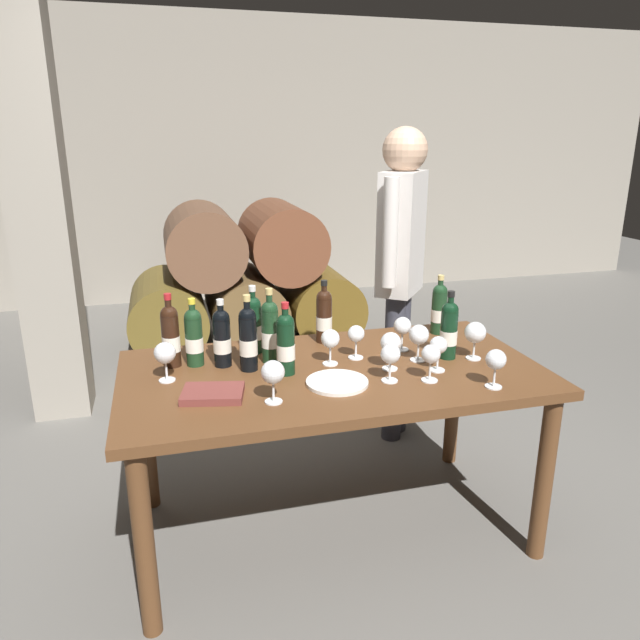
{
  "coord_description": "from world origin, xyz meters",
  "views": [
    {
      "loc": [
        -0.64,
        -2.16,
        1.68
      ],
      "look_at": [
        0.0,
        0.2,
        0.91
      ],
      "focal_mm": 33.39,
      "sensor_mm": 36.0,
      "label": 1
    }
  ],
  "objects_px": {
    "wine_glass_11": "(496,361)",
    "wine_bottle_6": "(448,329)",
    "wine_glass_0": "(391,344)",
    "wine_glass_2": "(402,327)",
    "wine_bottle_5": "(270,331)",
    "wine_glass_10": "(356,335)",
    "wine_bottle_2": "(439,308)",
    "wine_glass_1": "(419,336)",
    "dining_table": "(333,390)",
    "wine_glass_3": "(165,354)",
    "wine_bottle_3": "(286,343)",
    "wine_glass_7": "(431,356)",
    "wine_glass_8": "(438,347)",
    "wine_bottle_7": "(248,338)",
    "wine_bottle_9": "(194,336)",
    "wine_glass_4": "(273,373)",
    "wine_glass_9": "(330,340)",
    "tasting_notebook": "(213,394)",
    "wine_bottle_0": "(222,337)",
    "wine_bottle_1": "(253,324)",
    "sommelier_presenting": "(401,258)",
    "serving_plate": "(337,382)",
    "wine_glass_6": "(390,355)",
    "wine_bottle_8": "(171,335)",
    "wine_bottle_4": "(324,315)"
  },
  "relations": [
    {
      "from": "tasting_notebook",
      "to": "serving_plate",
      "type": "bearing_deg",
      "value": 12.08
    },
    {
      "from": "wine_bottle_5",
      "to": "wine_glass_2",
      "type": "relative_size",
      "value": 2.09
    },
    {
      "from": "wine_glass_4",
      "to": "wine_glass_1",
      "type": "bearing_deg",
      "value": 19.99
    },
    {
      "from": "wine_bottle_8",
      "to": "wine_glass_4",
      "type": "bearing_deg",
      "value": -53.48
    },
    {
      "from": "wine_glass_3",
      "to": "tasting_notebook",
      "type": "relative_size",
      "value": 0.72
    },
    {
      "from": "wine_bottle_7",
      "to": "wine_glass_4",
      "type": "distance_m",
      "value": 0.33
    },
    {
      "from": "wine_bottle_4",
      "to": "wine_glass_4",
      "type": "xyz_separation_m",
      "value": [
        -0.35,
        -0.58,
        -0.01
      ]
    },
    {
      "from": "wine_bottle_2",
      "to": "wine_bottle_6",
      "type": "distance_m",
      "value": 0.33
    },
    {
      "from": "wine_glass_7",
      "to": "wine_glass_11",
      "type": "distance_m",
      "value": 0.24
    },
    {
      "from": "wine_glass_4",
      "to": "wine_glass_3",
      "type": "bearing_deg",
      "value": 140.65
    },
    {
      "from": "wine_bottle_4",
      "to": "wine_bottle_7",
      "type": "xyz_separation_m",
      "value": [
        -0.38,
        -0.25,
        0.01
      ]
    },
    {
      "from": "wine_bottle_3",
      "to": "wine_glass_7",
      "type": "bearing_deg",
      "value": -22.72
    },
    {
      "from": "wine_bottle_8",
      "to": "sommelier_presenting",
      "type": "relative_size",
      "value": 0.18
    },
    {
      "from": "wine_bottle_6",
      "to": "wine_glass_6",
      "type": "relative_size",
      "value": 1.95
    },
    {
      "from": "wine_glass_0",
      "to": "wine_glass_7",
      "type": "bearing_deg",
      "value": -55.49
    },
    {
      "from": "wine_glass_6",
      "to": "wine_glass_7",
      "type": "distance_m",
      "value": 0.16
    },
    {
      "from": "wine_bottle_2",
      "to": "wine_glass_1",
      "type": "bearing_deg",
      "value": -127.75
    },
    {
      "from": "wine_glass_9",
      "to": "wine_glass_10",
      "type": "bearing_deg",
      "value": 17.56
    },
    {
      "from": "wine_glass_1",
      "to": "serving_plate",
      "type": "xyz_separation_m",
      "value": [
        -0.4,
        -0.15,
        -0.1
      ]
    },
    {
      "from": "wine_bottle_0",
      "to": "wine_glass_0",
      "type": "height_order",
      "value": "wine_bottle_0"
    },
    {
      "from": "wine_bottle_1",
      "to": "wine_bottle_3",
      "type": "relative_size",
      "value": 1.02
    },
    {
      "from": "dining_table",
      "to": "wine_bottle_1",
      "type": "xyz_separation_m",
      "value": [
        -0.28,
        0.28,
        0.22
      ]
    },
    {
      "from": "wine_bottle_5",
      "to": "wine_glass_6",
      "type": "relative_size",
      "value": 2.1
    },
    {
      "from": "wine_bottle_7",
      "to": "serving_plate",
      "type": "xyz_separation_m",
      "value": [
        0.3,
        -0.23,
        -0.13
      ]
    },
    {
      "from": "wine_bottle_1",
      "to": "wine_glass_4",
      "type": "xyz_separation_m",
      "value": [
        -0.01,
        -0.52,
        -0.02
      ]
    },
    {
      "from": "wine_bottle_2",
      "to": "wine_bottle_5",
      "type": "distance_m",
      "value": 0.86
    },
    {
      "from": "wine_bottle_9",
      "to": "sommelier_presenting",
      "type": "distance_m",
      "value": 1.27
    },
    {
      "from": "wine_glass_8",
      "to": "wine_bottle_7",
      "type": "bearing_deg",
      "value": 164.04
    },
    {
      "from": "wine_bottle_1",
      "to": "wine_glass_3",
      "type": "bearing_deg",
      "value": -149.13
    },
    {
      "from": "wine_glass_3",
      "to": "sommelier_presenting",
      "type": "xyz_separation_m",
      "value": [
        1.25,
        0.7,
        0.17
      ]
    },
    {
      "from": "wine_bottle_0",
      "to": "wine_glass_11",
      "type": "bearing_deg",
      "value": -26.96
    },
    {
      "from": "wine_bottle_6",
      "to": "wine_glass_3",
      "type": "height_order",
      "value": "wine_bottle_6"
    },
    {
      "from": "wine_glass_11",
      "to": "wine_bottle_6",
      "type": "bearing_deg",
      "value": 94.56
    },
    {
      "from": "wine_bottle_7",
      "to": "wine_glass_0",
      "type": "xyz_separation_m",
      "value": [
        0.55,
        -0.15,
        -0.02
      ]
    },
    {
      "from": "wine_glass_9",
      "to": "tasting_notebook",
      "type": "height_order",
      "value": "wine_glass_9"
    },
    {
      "from": "wine_bottle_2",
      "to": "wine_glass_9",
      "type": "bearing_deg",
      "value": -157.31
    },
    {
      "from": "sommelier_presenting",
      "to": "serving_plate",
      "type": "bearing_deg",
      "value": -124.63
    },
    {
      "from": "wine_glass_2",
      "to": "wine_bottle_1",
      "type": "bearing_deg",
      "value": 167.45
    },
    {
      "from": "dining_table",
      "to": "wine_glass_3",
      "type": "relative_size",
      "value": 10.79
    },
    {
      "from": "wine_bottle_8",
      "to": "wine_glass_10",
      "type": "relative_size",
      "value": 2.11
    },
    {
      "from": "wine_bottle_9",
      "to": "wine_glass_0",
      "type": "bearing_deg",
      "value": -18.63
    },
    {
      "from": "wine_bottle_1",
      "to": "tasting_notebook",
      "type": "distance_m",
      "value": 0.49
    },
    {
      "from": "wine_glass_0",
      "to": "wine_glass_2",
      "type": "distance_m",
      "value": 0.24
    },
    {
      "from": "wine_glass_1",
      "to": "wine_glass_2",
      "type": "height_order",
      "value": "wine_glass_1"
    },
    {
      "from": "wine_bottle_5",
      "to": "wine_glass_10",
      "type": "xyz_separation_m",
      "value": [
        0.36,
        -0.05,
        -0.03
      ]
    },
    {
      "from": "wine_bottle_3",
      "to": "wine_bottle_5",
      "type": "height_order",
      "value": "wine_bottle_5"
    },
    {
      "from": "wine_bottle_9",
      "to": "wine_glass_0",
      "type": "relative_size",
      "value": 1.81
    },
    {
      "from": "dining_table",
      "to": "wine_bottle_2",
      "type": "distance_m",
      "value": 0.73
    },
    {
      "from": "dining_table",
      "to": "serving_plate",
      "type": "bearing_deg",
      "value": -99.87
    },
    {
      "from": "wine_glass_3",
      "to": "wine_glass_8",
      "type": "height_order",
      "value": "wine_glass_3"
    }
  ]
}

